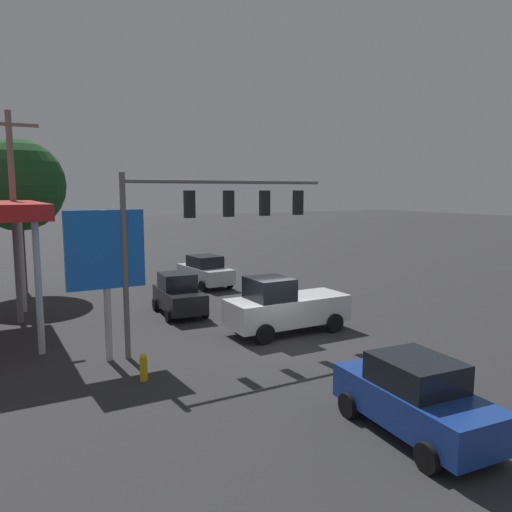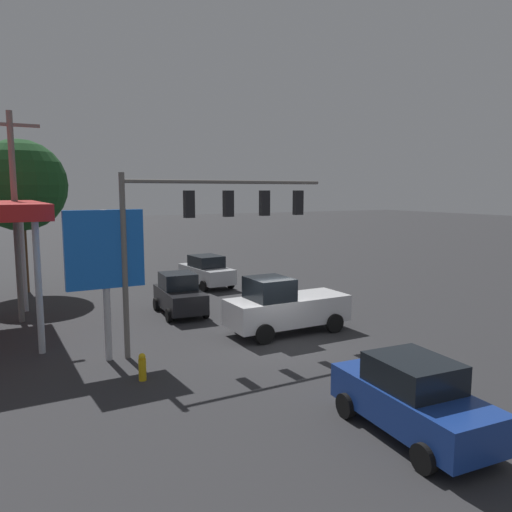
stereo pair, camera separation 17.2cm
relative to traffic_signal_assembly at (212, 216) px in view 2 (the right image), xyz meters
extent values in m
plane|color=#2D2D30|center=(-2.29, 1.25, -4.98)|extent=(200.00, 200.00, 0.00)
cylinder|color=slate|center=(3.38, 0.02, -1.70)|extent=(0.20, 0.20, 6.56)
cylinder|color=slate|center=(-0.72, 0.02, 1.28)|extent=(8.19, 0.14, 0.14)
cube|color=black|center=(0.94, 0.02, 0.46)|extent=(0.36, 0.28, 1.00)
sphere|color=#360505|center=(0.94, -0.16, 0.76)|extent=(0.22, 0.22, 0.22)
sphere|color=#392305|center=(0.94, -0.16, 0.46)|extent=(0.22, 0.22, 0.22)
sphere|color=#41FF6B|center=(0.94, -0.16, 0.16)|extent=(0.22, 0.22, 0.22)
cube|color=black|center=(-0.65, 0.02, 0.46)|extent=(0.36, 0.28, 1.00)
sphere|color=#360505|center=(-0.65, -0.16, 0.76)|extent=(0.22, 0.22, 0.22)
sphere|color=#392305|center=(-0.65, -0.16, 0.46)|extent=(0.22, 0.22, 0.22)
sphere|color=#41FF6B|center=(-0.65, -0.16, 0.16)|extent=(0.22, 0.22, 0.22)
cube|color=black|center=(-2.25, 0.02, 0.46)|extent=(0.36, 0.28, 1.00)
sphere|color=#360505|center=(-2.25, -0.16, 0.76)|extent=(0.22, 0.22, 0.22)
sphere|color=#392305|center=(-2.25, -0.16, 0.46)|extent=(0.22, 0.22, 0.22)
sphere|color=#41FF6B|center=(-2.25, -0.16, 0.16)|extent=(0.22, 0.22, 0.22)
cube|color=black|center=(-3.85, 0.02, 0.46)|extent=(0.36, 0.28, 1.00)
sphere|color=#360505|center=(-3.85, -0.16, 0.76)|extent=(0.22, 0.22, 0.22)
sphere|color=#392305|center=(-3.85, -0.16, 0.46)|extent=(0.22, 0.22, 0.22)
sphere|color=#41FF6B|center=(-3.85, -0.16, 0.16)|extent=(0.22, 0.22, 0.22)
cylinder|color=slate|center=(6.32, -7.22, -0.30)|extent=(0.26, 0.26, 9.37)
cube|color=slate|center=(6.32, -7.22, 3.79)|extent=(2.40, 0.14, 0.14)
cylinder|color=#B7B7BC|center=(5.99, -9.33, -2.55)|extent=(0.24, 0.24, 4.86)
cylinder|color=#B7B7BC|center=(5.99, -2.03, -2.55)|extent=(0.24, 0.24, 4.86)
cylinder|color=#B7B7BC|center=(4.01, -0.08, -2.34)|extent=(0.24, 0.24, 5.29)
cube|color=blue|center=(4.01, -0.08, -1.05)|extent=(2.66, 0.24, 2.70)
cube|color=black|center=(4.01, -0.21, -1.05)|extent=(1.86, 0.04, 0.95)
cube|color=silver|center=(-4.43, -11.05, -4.20)|extent=(2.12, 4.52, 0.90)
cube|color=black|center=(-4.43, -11.05, -3.40)|extent=(1.80, 2.12, 0.70)
cylinder|color=black|center=(-5.46, -9.70, -4.65)|extent=(0.27, 0.67, 0.66)
cylinder|color=black|center=(-3.62, -9.56, -4.65)|extent=(0.27, 0.67, 0.66)
cylinder|color=black|center=(-5.24, -12.55, -4.65)|extent=(0.27, 0.67, 0.66)
cylinder|color=black|center=(-3.41, -12.41, -4.65)|extent=(0.27, 0.67, 0.66)
cube|color=black|center=(-0.50, -5.10, -4.22)|extent=(1.99, 3.92, 0.90)
cube|color=black|center=(-0.52, -5.40, -3.39)|extent=(1.69, 1.82, 0.76)
cylinder|color=black|center=(-1.27, -3.80, -4.67)|extent=(0.27, 0.64, 0.62)
cylinder|color=black|center=(0.47, -3.94, -4.67)|extent=(0.27, 0.64, 0.62)
cylinder|color=black|center=(-1.46, -6.27, -4.67)|extent=(0.27, 0.64, 0.62)
cylinder|color=black|center=(0.27, -6.40, -4.67)|extent=(0.27, 0.64, 0.62)
cube|color=navy|center=(-1.24, 9.02, -4.20)|extent=(2.14, 4.53, 0.90)
cube|color=black|center=(-1.24, 9.02, -3.40)|extent=(1.81, 2.12, 0.70)
cylinder|color=black|center=(-2.04, 10.52, -4.65)|extent=(0.27, 0.68, 0.66)
cylinder|color=black|center=(-0.21, 10.38, -4.65)|extent=(0.27, 0.68, 0.66)
cylinder|color=black|center=(-2.27, 7.67, -4.65)|extent=(0.27, 0.68, 0.66)
cylinder|color=black|center=(-0.43, 7.53, -4.65)|extent=(0.27, 0.68, 0.66)
cube|color=silver|center=(-3.40, -0.01, -4.03)|extent=(5.21, 2.03, 1.10)
cube|color=black|center=(-2.50, -0.01, -3.03)|extent=(1.61, 1.85, 0.90)
cylinder|color=black|center=(-1.71, 1.00, -4.58)|extent=(0.80, 0.22, 0.80)
cylinder|color=black|center=(-1.72, -1.04, -4.58)|extent=(0.80, 0.22, 0.80)
cylinder|color=black|center=(-5.09, 1.02, -4.58)|extent=(0.80, 0.22, 0.80)
cylinder|color=black|center=(-5.10, -1.02, -4.58)|extent=(0.80, 0.22, 0.80)
cylinder|color=#4C331E|center=(5.59, -14.43, -2.78)|extent=(0.36, 0.36, 4.41)
sphere|color=#19471E|center=(5.59, -14.43, 1.25)|extent=(5.23, 5.23, 5.23)
cylinder|color=gold|center=(3.51, 2.38, -4.63)|extent=(0.24, 0.24, 0.70)
sphere|color=gold|center=(3.51, 2.38, -4.21)|extent=(0.22, 0.22, 0.22)
camera|label=1|loc=(7.80, 17.22, 0.96)|focal=35.00mm
camera|label=2|loc=(7.65, 17.30, 0.96)|focal=35.00mm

